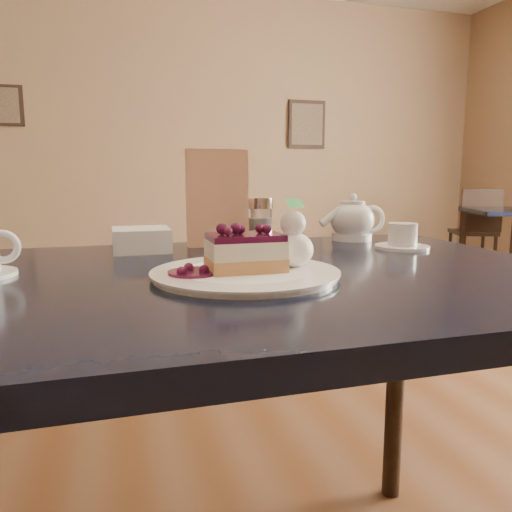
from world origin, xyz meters
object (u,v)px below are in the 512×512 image
object	(u,v)px
main_table	(238,316)
cheesecake_slice	(245,253)
tea_set	(361,224)
dessert_plate	(245,274)

from	to	relation	value
main_table	cheesecake_slice	xyz separation A→B (m)	(0.00, -0.06, 0.13)
tea_set	dessert_plate	bearing A→B (deg)	-138.67
main_table	cheesecake_slice	world-z (taller)	cheesecake_slice
main_table	dessert_plate	xyz separation A→B (m)	(0.00, -0.06, 0.09)
cheesecake_slice	tea_set	distance (m)	0.57
cheesecake_slice	tea_set	bearing A→B (deg)	40.98
dessert_plate	cheesecake_slice	xyz separation A→B (m)	(0.00, -0.00, 0.04)
dessert_plate	tea_set	xyz separation A→B (m)	(0.43, 0.38, 0.04)
main_table	dessert_plate	size ratio (longest dim) A/B	4.06
dessert_plate	cheesecake_slice	world-z (taller)	cheesecake_slice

